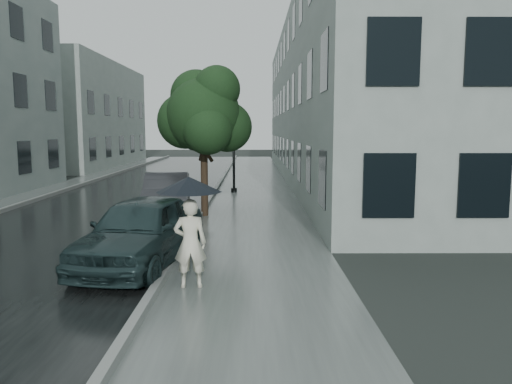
{
  "coord_description": "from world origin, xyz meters",
  "views": [
    {
      "loc": [
        0.16,
        -9.9,
        2.9
      ],
      "look_at": [
        0.25,
        2.69,
        1.3
      ],
      "focal_mm": 35.0,
      "sensor_mm": 36.0,
      "label": 1
    }
  ],
  "objects_px": {
    "pedestrian": "(190,243)",
    "car_near": "(141,231)",
    "car_far": "(167,193)",
    "lamp_post": "(230,132)",
    "street_tree": "(204,114)"
  },
  "relations": [
    {
      "from": "pedestrian",
      "to": "car_near",
      "type": "height_order",
      "value": "pedestrian"
    },
    {
      "from": "car_near",
      "to": "car_far",
      "type": "xyz_separation_m",
      "value": [
        -0.61,
        6.66,
        -0.05
      ]
    },
    {
      "from": "pedestrian",
      "to": "car_far",
      "type": "xyz_separation_m",
      "value": [
        -1.83,
        8.16,
        -0.13
      ]
    },
    {
      "from": "lamp_post",
      "to": "car_near",
      "type": "relative_size",
      "value": 1.09
    },
    {
      "from": "street_tree",
      "to": "car_near",
      "type": "distance_m",
      "value": 6.8
    },
    {
      "from": "car_far",
      "to": "car_near",
      "type": "bearing_deg",
      "value": -91.83
    },
    {
      "from": "lamp_post",
      "to": "car_far",
      "type": "relative_size",
      "value": 1.14
    },
    {
      "from": "street_tree",
      "to": "car_far",
      "type": "distance_m",
      "value": 3.03
    },
    {
      "from": "pedestrian",
      "to": "car_far",
      "type": "bearing_deg",
      "value": -81.12
    },
    {
      "from": "street_tree",
      "to": "lamp_post",
      "type": "xyz_separation_m",
      "value": [
        0.59,
        6.07,
        -0.63
      ]
    },
    {
      "from": "pedestrian",
      "to": "car_far",
      "type": "distance_m",
      "value": 8.37
    },
    {
      "from": "car_far",
      "to": "pedestrian",
      "type": "bearing_deg",
      "value": -84.41
    },
    {
      "from": "car_near",
      "to": "car_far",
      "type": "relative_size",
      "value": 1.04
    },
    {
      "from": "car_far",
      "to": "lamp_post",
      "type": "bearing_deg",
      "value": 63.87
    },
    {
      "from": "street_tree",
      "to": "lamp_post",
      "type": "distance_m",
      "value": 6.13
    }
  ]
}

